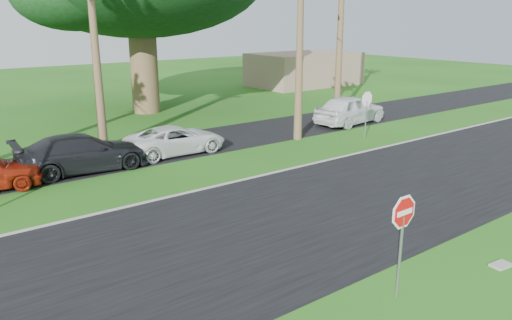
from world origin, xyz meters
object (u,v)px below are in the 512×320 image
Objects in this scene: stop_sign_near at (402,226)px; car_minivan at (176,140)px; car_dark at (83,153)px; stop_sign_far at (367,105)px; car_pickup at (350,110)px.

car_minivan is (1.98, 14.23, -1.12)m from stop_sign_near.
car_dark is 4.44m from car_minivan.
car_minivan is (-9.52, 3.23, -1.12)m from stop_sign_far.
stop_sign_near reaches higher than car_pickup.
car_minivan is 0.93× the size of car_pickup.
car_pickup is (16.01, -0.06, 0.09)m from car_dark.
car_minivan is at bearing 82.10° from stop_sign_near.
stop_sign_far reaches higher than car_dark.
car_pickup is (2.05, 2.99, -0.91)m from stop_sign_far.
car_dark is at bearing 93.28° from car_minivan.
car_dark reaches higher than car_minivan.
stop_sign_far is 3.73m from car_pickup.
car_dark is 1.14× the size of car_minivan.
car_dark is at bearing 82.40° from car_pickup.
car_pickup is at bearing 45.91° from stop_sign_near.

